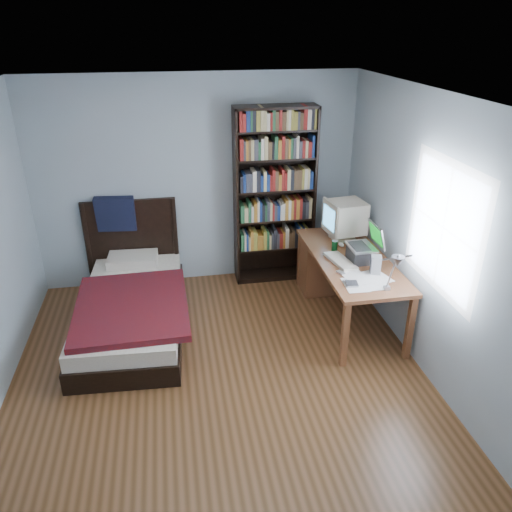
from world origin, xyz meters
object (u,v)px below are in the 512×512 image
object	(u,v)px
keyboard	(340,261)
laptop	(362,251)
speaker	(376,265)
soda_can	(335,246)
desk	(335,264)
crt_monitor	(345,218)
bed	(132,303)
desk_lamp	(396,264)
bookshelf	(274,197)

from	to	relation	value
keyboard	laptop	bearing A→B (deg)	-10.64
speaker	soda_can	distance (m)	0.63
desk	crt_monitor	distance (m)	0.57
crt_monitor	bed	distance (m)	2.53
desk	desk_lamp	world-z (taller)	desk_lamp
bed	speaker	bearing A→B (deg)	-15.38
crt_monitor	keyboard	distance (m)	0.67
keyboard	bed	xyz separation A→B (m)	(-2.18, 0.37, -0.49)
keyboard	speaker	world-z (taller)	speaker
laptop	speaker	bearing A→B (deg)	-85.37
speaker	laptop	bearing A→B (deg)	113.57
crt_monitor	laptop	bearing A→B (deg)	-90.38
keyboard	soda_can	xyz separation A→B (m)	(0.03, 0.29, 0.04)
laptop	bed	world-z (taller)	bed
keyboard	speaker	distance (m)	0.40
desk	speaker	world-z (taller)	speaker
desk_lamp	bookshelf	xyz separation A→B (m)	(-0.58, 2.12, -0.09)
laptop	bookshelf	size ratio (longest dim) A/B	0.19
bed	desk	bearing A→B (deg)	4.99
bookshelf	soda_can	bearing A→B (deg)	-61.52
speaker	bookshelf	xyz separation A→B (m)	(-0.70, 1.48, 0.25)
crt_monitor	desk_lamp	distance (m)	1.55
desk_lamp	soda_can	world-z (taller)	desk_lamp
desk_lamp	speaker	xyz separation A→B (m)	(0.12, 0.65, -0.34)
crt_monitor	soda_can	xyz separation A→B (m)	(-0.20, -0.30, -0.20)
speaker	keyboard	bearing A→B (deg)	148.99
desk	desk_lamp	distance (m)	1.69
desk_lamp	keyboard	xyz separation A→B (m)	(-0.13, 0.95, -0.42)
crt_monitor	keyboard	size ratio (longest dim) A/B	1.04
crt_monitor	bookshelf	xyz separation A→B (m)	(-0.68, 0.59, 0.09)
desk_lamp	crt_monitor	bearing A→B (deg)	86.22
crt_monitor	bed	world-z (taller)	crt_monitor
speaker	crt_monitor	bearing A→B (deg)	110.27
crt_monitor	desk_lamp	size ratio (longest dim) A/B	0.84
soda_can	bed	distance (m)	2.27
keyboard	crt_monitor	bearing A→B (deg)	57.43
crt_monitor	speaker	xyz separation A→B (m)	(0.02, -0.89, -0.16)
speaker	desk_lamp	bearing A→B (deg)	-81.72
desk	keyboard	bearing A→B (deg)	-104.57
soda_can	desk	bearing A→B (deg)	67.04
desk	laptop	distance (m)	0.71
desk	laptop	size ratio (longest dim) A/B	4.27
desk	soda_can	distance (m)	0.48
bed	bookshelf	bearing A→B (deg)	25.03
keyboard	soda_can	bearing A→B (deg)	73.43
keyboard	desk	bearing A→B (deg)	64.58
crt_monitor	laptop	size ratio (longest dim) A/B	1.12
laptop	keyboard	distance (m)	0.25
bed	soda_can	bearing A→B (deg)	-2.04
keyboard	soda_can	distance (m)	0.29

